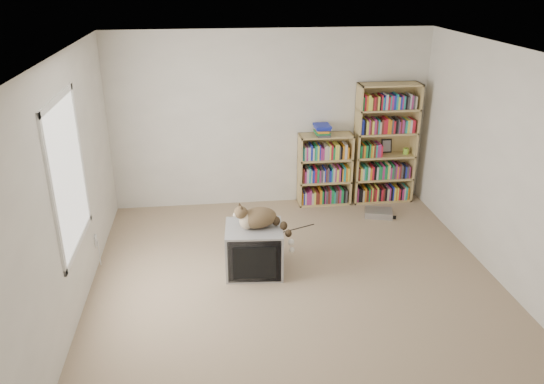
{
  "coord_description": "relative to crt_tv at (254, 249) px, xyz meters",
  "views": [
    {
      "loc": [
        -0.89,
        -4.74,
        3.21
      ],
      "look_at": [
        -0.17,
        1.0,
        0.78
      ],
      "focal_mm": 35.0,
      "sensor_mm": 36.0,
      "label": 1
    }
  ],
  "objects": [
    {
      "name": "book_stack",
      "position": [
        1.14,
        1.76,
        0.85
      ],
      "size": [
        0.22,
        0.28,
        0.15
      ],
      "primitive_type": "cube",
      "color": "#B7182D",
      "rests_on": "bookcase_short"
    },
    {
      "name": "green_mug",
      "position": [
        2.4,
        1.79,
        0.49
      ],
      "size": [
        0.08,
        0.08,
        0.09
      ],
      "primitive_type": "cylinder",
      "color": "#87C037",
      "rests_on": "bookcase_tall"
    },
    {
      "name": "bookcase_short",
      "position": [
        1.2,
        1.81,
        0.21
      ],
      "size": [
        0.77,
        0.3,
        1.05
      ],
      "color": "tan",
      "rests_on": "floor"
    },
    {
      "name": "framed_print",
      "position": [
        2.14,
        1.89,
        0.54
      ],
      "size": [
        0.15,
        0.05,
        0.2
      ],
      "primitive_type": "cube",
      "rotation": [
        -0.17,
        0.0,
        0.0
      ],
      "color": "black",
      "rests_on": "bookcase_tall"
    },
    {
      "name": "wall_back",
      "position": [
        0.43,
        1.95,
        0.97
      ],
      "size": [
        4.5,
        0.02,
        2.5
      ],
      "primitive_type": "cube",
      "color": "silver",
      "rests_on": "floor"
    },
    {
      "name": "window",
      "position": [
        -1.81,
        -0.35,
        1.12
      ],
      "size": [
        0.02,
        1.22,
        1.52
      ],
      "primitive_type": "cube",
      "color": "white",
      "rests_on": "wall_left"
    },
    {
      "name": "ceiling",
      "position": [
        0.43,
        -0.55,
        2.22
      ],
      "size": [
        4.5,
        5.0,
        0.02
      ],
      "primitive_type": "cube",
      "color": "white",
      "rests_on": "wall_back"
    },
    {
      "name": "bookcase_tall",
      "position": [
        2.08,
        1.81,
        0.56
      ],
      "size": [
        0.88,
        0.3,
        1.76
      ],
      "color": "tan",
      "rests_on": "floor"
    },
    {
      "name": "wall_front",
      "position": [
        0.43,
        -3.05,
        0.97
      ],
      "size": [
        4.5,
        0.02,
        2.5
      ],
      "primitive_type": "cube",
      "color": "silver",
      "rests_on": "floor"
    },
    {
      "name": "floor",
      "position": [
        0.43,
        -0.55,
        -0.28
      ],
      "size": [
        4.5,
        5.0,
        0.01
      ],
      "primitive_type": "cube",
      "color": "tan",
      "rests_on": "ground"
    },
    {
      "name": "crt_tv",
      "position": [
        0.0,
        0.0,
        0.0
      ],
      "size": [
        0.68,
        0.63,
        0.55
      ],
      "rotation": [
        0.0,
        0.0,
        -0.08
      ],
      "color": "#959597",
      "rests_on": "floor"
    },
    {
      "name": "wall_left",
      "position": [
        -1.82,
        -0.55,
        0.97
      ],
      "size": [
        0.02,
        5.0,
        2.5
      ],
      "primitive_type": "cube",
      "color": "silver",
      "rests_on": "floor"
    },
    {
      "name": "floor_cables",
      "position": [
        0.67,
        0.73,
        -0.27
      ],
      "size": [
        1.2,
        0.7,
        0.01
      ],
      "primitive_type": null,
      "color": "black",
      "rests_on": "floor"
    },
    {
      "name": "dvd_player",
      "position": [
        1.88,
        1.24,
        -0.23
      ],
      "size": [
        0.44,
        0.37,
        0.09
      ],
      "primitive_type": "cube",
      "rotation": [
        0.0,
        0.0,
        -0.29
      ],
      "color": "#ABABB0",
      "rests_on": "floor"
    },
    {
      "name": "cat",
      "position": [
        0.1,
        -0.03,
        0.36
      ],
      "size": [
        0.67,
        0.45,
        0.51
      ],
      "rotation": [
        0.0,
        0.0,
        0.21
      ],
      "color": "#3C2918",
      "rests_on": "crt_tv"
    },
    {
      "name": "wall_outlet",
      "position": [
        -1.81,
        0.34,
        0.04
      ],
      "size": [
        0.01,
        0.08,
        0.13
      ],
      "primitive_type": "cube",
      "color": "silver",
      "rests_on": "wall_left"
    },
    {
      "name": "wall_right",
      "position": [
        2.68,
        -0.55,
        0.97
      ],
      "size": [
        0.02,
        5.0,
        2.5
      ],
      "primitive_type": "cube",
      "color": "silver",
      "rests_on": "floor"
    }
  ]
}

